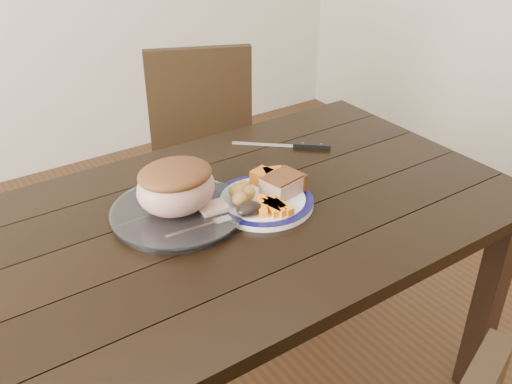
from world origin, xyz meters
TOP-DOWN VIEW (x-y plane):
  - dining_table at (-0.00, 0.00)m, footprint 1.60×0.90m
  - chair_far at (0.34, 0.73)m, footprint 0.56×0.56m
  - dinner_plate at (0.11, -0.01)m, footprint 0.27×0.27m
  - plate_rim at (0.11, -0.01)m, footprint 0.27×0.27m
  - serving_platter at (-0.11, 0.06)m, footprint 0.34×0.34m
  - pork_slice at (0.17, -0.02)m, footprint 0.11×0.10m
  - roasted_potatoes at (0.06, 0.02)m, footprint 0.09×0.09m
  - carrot_batons at (0.09, -0.08)m, footprint 0.09×0.11m
  - pumpkin_wedges at (0.17, 0.05)m, footprint 0.10×0.07m
  - dark_mushroom at (0.03, -0.06)m, footprint 0.07×0.05m
  - fork at (-0.09, -0.04)m, footprint 0.18×0.03m
  - roast_joint at (-0.11, 0.06)m, footprint 0.21×0.18m
  - cut_slice at (-0.03, 0.01)m, footprint 0.08×0.06m
  - carving_knife at (0.41, 0.21)m, footprint 0.25×0.23m

SIDE VIEW (x-z plane):
  - chair_far at x=0.34m, z-range 0.06..0.99m
  - dining_table at x=0.00m, z-range 0.28..1.03m
  - carving_knife at x=0.41m, z-range 0.75..0.76m
  - dinner_plate at x=0.11m, z-range 0.75..0.77m
  - serving_platter at x=-0.11m, z-range 0.75..0.77m
  - plate_rim at x=0.11m, z-range 0.76..0.78m
  - fork at x=-0.09m, z-range 0.77..0.77m
  - cut_slice at x=-0.03m, z-range 0.77..0.78m
  - carrot_batons at x=0.09m, z-range 0.77..0.79m
  - dark_mushroom at x=0.03m, z-range 0.77..0.80m
  - pumpkin_wedges at x=0.17m, z-range 0.77..0.81m
  - roasted_potatoes at x=0.06m, z-range 0.77..0.81m
  - pork_slice at x=0.17m, z-range 0.77..0.81m
  - roast_joint at x=-0.11m, z-range 0.77..0.90m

